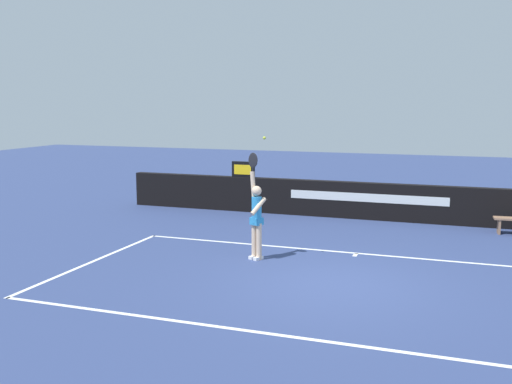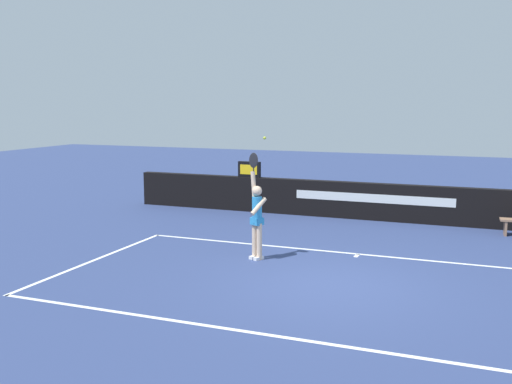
# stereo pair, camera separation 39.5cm
# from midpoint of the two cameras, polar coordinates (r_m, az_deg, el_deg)

# --- Properties ---
(ground_plane) EXTENTS (60.00, 60.00, 0.00)m
(ground_plane) POSITION_cam_midpoint_polar(r_m,az_deg,el_deg) (11.69, 8.22, -8.86)
(ground_plane) COLOR navy
(court_lines) EXTENTS (10.87, 5.40, 0.00)m
(court_lines) POSITION_cam_midpoint_polar(r_m,az_deg,el_deg) (11.60, 8.10, -8.99)
(court_lines) COLOR white
(court_lines) RESTS_ON ground
(back_wall) EXTENTS (16.63, 0.30, 1.11)m
(back_wall) POSITION_cam_midpoint_polar(r_m,az_deg,el_deg) (18.02, 13.20, -0.99)
(back_wall) COLOR black
(back_wall) RESTS_ON ground
(speed_display) EXTENTS (0.74, 0.15, 0.50)m
(speed_display) POSITION_cam_midpoint_polar(r_m,az_deg,el_deg) (19.04, -0.05, 2.19)
(speed_display) COLOR black
(speed_display) RESTS_ON back_wall
(tennis_player) EXTENTS (0.47, 0.47, 2.42)m
(tennis_player) POSITION_cam_midpoint_polar(r_m,az_deg,el_deg) (13.19, 0.93, -2.30)
(tennis_player) COLOR beige
(tennis_player) RESTS_ON ground
(tennis_ball) EXTENTS (0.07, 0.07, 0.07)m
(tennis_ball) POSITION_cam_midpoint_polar(r_m,az_deg,el_deg) (12.85, 1.72, 5.22)
(tennis_ball) COLOR #CBD939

